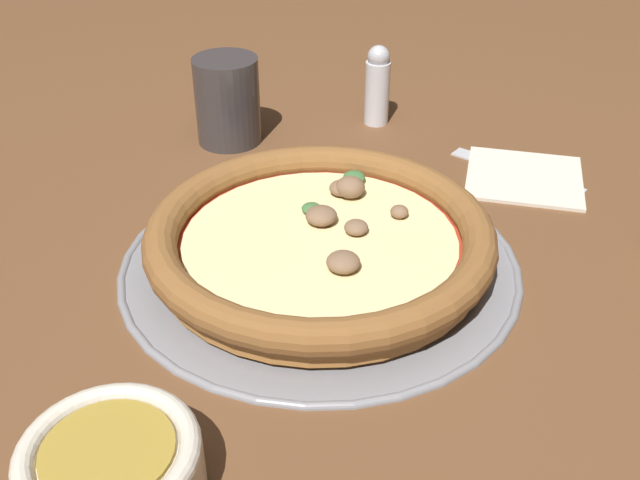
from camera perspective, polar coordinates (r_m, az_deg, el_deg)
name	(u,v)px	position (r m, az deg, el deg)	size (l,w,h in m)	color
ground_plane	(320,264)	(0.73, 0.00, -1.83)	(3.00, 3.00, 0.00)	brown
pizza_tray	(320,261)	(0.73, 0.00, -1.62)	(0.39, 0.39, 0.01)	gray
pizza	(320,238)	(0.71, 0.03, 0.12)	(0.33, 0.33, 0.04)	#A86B33
bowl_near	(112,469)	(0.53, -15.59, -16.43)	(0.12, 0.12, 0.05)	beige
drinking_cup	(228,101)	(0.95, -7.06, 10.50)	(0.08, 0.08, 0.11)	#383333
napkin	(524,176)	(0.90, 15.32, 4.74)	(0.13, 0.13, 0.01)	beige
fork	(509,167)	(0.92, 14.18, 5.39)	(0.08, 0.16, 0.00)	#B7B7BC
pepper_shaker	(377,85)	(1.00, 4.39, 11.68)	(0.03, 0.03, 0.11)	silver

